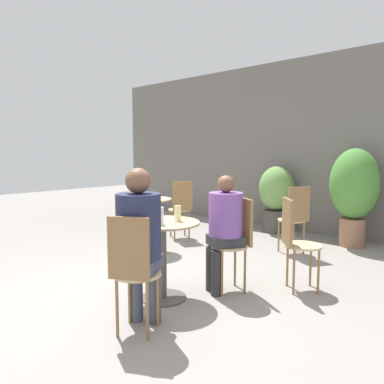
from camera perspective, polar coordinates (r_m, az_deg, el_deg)
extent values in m
plane|color=gray|center=(3.79, -7.31, -15.69)|extent=(20.00, 20.00, 0.00)
cube|color=slate|center=(6.67, 19.06, 6.67)|extent=(10.00, 0.06, 3.00)
cylinder|color=#514C47|center=(3.75, -4.32, -15.74)|extent=(0.44, 0.44, 0.01)
cylinder|color=#514C47|center=(3.63, -4.37, -10.40)|extent=(0.06, 0.06, 0.71)
cylinder|color=tan|center=(3.55, -4.42, -4.70)|extent=(0.69, 0.69, 0.02)
cylinder|color=#514C47|center=(5.41, -6.43, -8.83)|extent=(0.44, 0.44, 0.01)
cylinder|color=#514C47|center=(5.33, -6.48, -5.03)|extent=(0.06, 0.06, 0.71)
cylinder|color=tan|center=(5.27, -6.53, -1.11)|extent=(0.63, 0.63, 0.02)
cylinder|color=tan|center=(3.00, -8.31, -12.24)|extent=(0.37, 0.37, 0.02)
cylinder|color=olive|center=(3.02, -11.35, -16.95)|extent=(0.02, 0.02, 0.45)
cylinder|color=olive|center=(2.94, -6.82, -17.58)|extent=(0.02, 0.02, 0.45)
cylinder|color=olive|center=(3.23, -9.52, -15.37)|extent=(0.02, 0.02, 0.45)
cylinder|color=olive|center=(3.15, -5.26, -15.88)|extent=(0.02, 0.02, 0.45)
cube|color=olive|center=(2.78, -9.66, -8.51)|extent=(0.29, 0.18, 0.47)
cylinder|color=tan|center=(3.81, 5.66, -8.20)|extent=(0.37, 0.37, 0.02)
cylinder|color=olive|center=(3.81, 8.07, -11.91)|extent=(0.02, 0.02, 0.45)
cylinder|color=olive|center=(4.03, 6.57, -10.91)|extent=(0.02, 0.02, 0.45)
cylinder|color=olive|center=(3.72, 4.60, -12.33)|extent=(0.02, 0.02, 0.45)
cylinder|color=olive|center=(3.94, 3.27, -11.27)|extent=(0.02, 0.02, 0.45)
cube|color=olive|center=(3.82, 8.04, -4.43)|extent=(0.29, 0.18, 0.47)
cylinder|color=tan|center=(5.34, 14.93, -4.18)|extent=(0.37, 0.37, 0.02)
cylinder|color=olive|center=(5.23, 14.42, -7.05)|extent=(0.02, 0.02, 0.45)
cylinder|color=olive|center=(5.36, 16.66, -6.80)|extent=(0.02, 0.02, 0.45)
cylinder|color=olive|center=(5.43, 13.08, -6.51)|extent=(0.02, 0.02, 0.45)
cylinder|color=olive|center=(5.55, 15.27, -6.29)|extent=(0.02, 0.02, 0.45)
cube|color=olive|center=(5.16, 15.98, -1.82)|extent=(0.19, 0.29, 0.47)
cylinder|color=tan|center=(6.09, -1.88, -2.71)|extent=(0.37, 0.37, 0.02)
cylinder|color=olive|center=(5.98, -2.68, -5.18)|extent=(0.02, 0.02, 0.45)
cylinder|color=olive|center=(6.05, -0.45, -5.04)|extent=(0.02, 0.02, 0.45)
cylinder|color=olive|center=(6.21, -3.26, -4.75)|extent=(0.02, 0.02, 0.45)
cylinder|color=olive|center=(6.28, -1.11, -4.63)|extent=(0.02, 0.02, 0.45)
cube|color=olive|center=(5.89, -1.44, -0.61)|extent=(0.18, 0.29, 0.47)
cylinder|color=tan|center=(3.97, 16.59, -7.82)|extent=(0.37, 0.37, 0.02)
cylinder|color=olive|center=(4.11, 14.34, -10.69)|extent=(0.02, 0.02, 0.45)
cylinder|color=olive|center=(3.89, 15.26, -11.71)|extent=(0.02, 0.02, 0.45)
cylinder|color=olive|center=(4.18, 17.61, -10.51)|extent=(0.02, 0.02, 0.45)
cylinder|color=olive|center=(3.96, 18.71, -11.50)|extent=(0.02, 0.02, 0.45)
cube|color=olive|center=(3.87, 14.31, -4.42)|extent=(0.24, 0.25, 0.47)
cylinder|color=tan|center=(6.86, 4.61, -1.70)|extent=(0.37, 0.37, 0.02)
cylinder|color=olive|center=(6.74, 4.11, -3.89)|extent=(0.02, 0.02, 0.45)
cylinder|color=olive|center=(6.85, 5.95, -3.75)|extent=(0.02, 0.02, 0.45)
cylinder|color=olive|center=(6.96, 3.26, -3.56)|extent=(0.02, 0.02, 0.45)
cylinder|color=olive|center=(7.06, 5.06, -3.43)|extent=(0.02, 0.02, 0.45)
cube|color=olive|center=(6.68, 5.25, 0.18)|extent=(0.17, 0.30, 0.47)
cylinder|color=#42475B|center=(3.21, -5.73, -15.51)|extent=(0.10, 0.10, 0.45)
cylinder|color=#42475B|center=(3.26, -8.45, -15.19)|extent=(0.10, 0.10, 0.45)
cube|color=#42475B|center=(3.02, -8.05, -10.89)|extent=(0.42, 0.44, 0.10)
cylinder|color=#232847|center=(2.94, -8.14, -5.16)|extent=(0.35, 0.35, 0.51)
sphere|color=brown|center=(2.89, -8.25, 1.71)|extent=(0.20, 0.20, 0.20)
cylinder|color=#2D2D33|center=(3.88, 2.87, -11.56)|extent=(0.10, 0.10, 0.45)
cylinder|color=#2D2D33|center=(3.75, 3.68, -12.23)|extent=(0.10, 0.10, 0.45)
cube|color=#2D2D33|center=(3.78, 5.11, -7.36)|extent=(0.41, 0.42, 0.10)
cylinder|color=#7A4C9E|center=(3.72, 5.15, -3.38)|extent=(0.34, 0.34, 0.43)
sphere|color=brown|center=(3.69, 5.20, 1.23)|extent=(0.17, 0.17, 0.17)
cylinder|color=beige|center=(3.55, -2.17, -3.27)|extent=(0.06, 0.06, 0.15)
cylinder|color=silver|center=(3.61, -6.26, -3.10)|extent=(0.06, 0.06, 0.16)
cylinder|color=silver|center=(3.39, -4.93, -3.64)|extent=(0.07, 0.07, 0.16)
cylinder|color=#47423D|center=(6.74, 12.62, -4.33)|extent=(0.44, 0.44, 0.38)
ellipsoid|color=#709E51|center=(6.66, 12.74, 0.54)|extent=(0.60, 0.60, 0.77)
cylinder|color=#93664C|center=(6.10, 23.20, -5.65)|extent=(0.36, 0.36, 0.42)
ellipsoid|color=#4C8938|center=(6.00, 23.50, 1.17)|extent=(0.70, 0.70, 1.04)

